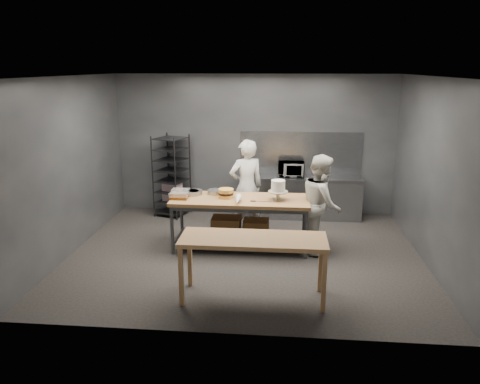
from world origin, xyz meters
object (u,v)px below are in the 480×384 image
object	(u,v)px
near_counter	(253,244)
chef_behind	(246,187)
microwave	(291,169)
layer_cake	(226,193)
speed_rack	(172,176)
work_table	(240,217)
chef_right	(321,204)
frosted_cake_stand	(278,188)

from	to	relation	value
near_counter	chef_behind	xyz separation A→B (m)	(-0.31, 2.67, 0.10)
microwave	layer_cake	world-z (taller)	microwave
microwave	speed_rack	bearing A→B (deg)	-178.21
work_table	speed_rack	xyz separation A→B (m)	(-1.64, 1.79, 0.28)
chef_behind	layer_cake	world-z (taller)	chef_behind
near_counter	layer_cake	bearing A→B (deg)	107.90
work_table	near_counter	size ratio (longest dim) A/B	1.20
near_counter	chef_right	size ratio (longest dim) A/B	1.17
frosted_cake_stand	chef_right	bearing A→B (deg)	5.09
chef_behind	chef_right	xyz separation A→B (m)	(1.36, -0.79, -0.06)
microwave	layer_cake	bearing A→B (deg)	-121.84
microwave	layer_cake	xyz separation A→B (m)	(-1.16, -1.87, -0.05)
near_counter	speed_rack	world-z (taller)	speed_rack
speed_rack	layer_cake	xyz separation A→B (m)	(1.40, -1.79, 0.14)
speed_rack	layer_cake	size ratio (longest dim) A/B	6.52
chef_right	layer_cake	bearing A→B (deg)	88.36
chef_behind	work_table	bearing A→B (deg)	62.44
frosted_cake_stand	speed_rack	bearing A→B (deg)	141.34
frosted_cake_stand	layer_cake	xyz separation A→B (m)	(-0.91, 0.06, -0.14)
near_counter	speed_rack	size ratio (longest dim) A/B	1.14
work_table	chef_right	world-z (taller)	chef_right
chef_behind	microwave	bearing A→B (deg)	-153.06
chef_behind	frosted_cake_stand	distance (m)	1.08
work_table	frosted_cake_stand	size ratio (longest dim) A/B	6.86
near_counter	frosted_cake_stand	bearing A→B (deg)	80.40
speed_rack	microwave	xyz separation A→B (m)	(2.55, 0.08, 0.19)
speed_rack	frosted_cake_stand	size ratio (longest dim) A/B	5.00
frosted_cake_stand	layer_cake	distance (m)	0.92
microwave	frosted_cake_stand	xyz separation A→B (m)	(-0.25, -1.92, 0.09)
near_counter	microwave	size ratio (longest dim) A/B	3.69
work_table	chef_right	size ratio (longest dim) A/B	1.40
chef_right	work_table	bearing A→B (deg)	88.76
chef_behind	microwave	world-z (taller)	chef_behind
speed_rack	chef_behind	distance (m)	1.96
near_counter	layer_cake	distance (m)	1.97
speed_rack	chef_right	size ratio (longest dim) A/B	1.02
chef_behind	chef_right	bearing A→B (deg)	125.86
chef_right	layer_cake	world-z (taller)	chef_right
chef_behind	frosted_cake_stand	bearing A→B (deg)	101.66
chef_behind	microwave	xyz separation A→B (m)	(0.87, 1.06, 0.13)
near_counter	microwave	xyz separation A→B (m)	(0.56, 3.73, 0.24)
work_table	layer_cake	size ratio (longest dim) A/B	8.94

